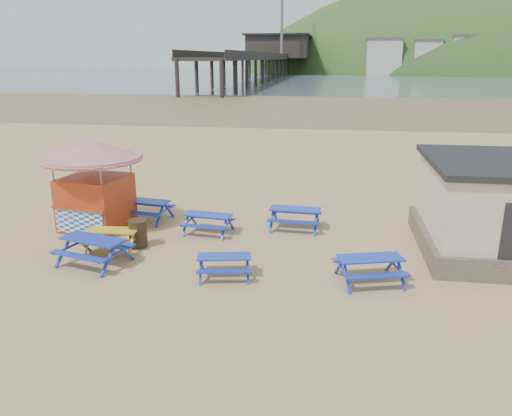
% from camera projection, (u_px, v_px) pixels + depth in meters
% --- Properties ---
extents(ground, '(400.00, 400.00, 0.00)m').
position_uv_depth(ground, '(220.00, 247.00, 17.26)').
color(ground, tan).
rests_on(ground, ground).
extents(wet_sand, '(400.00, 400.00, 0.00)m').
position_uv_depth(wet_sand, '(307.00, 105.00, 69.29)').
color(wet_sand, brown).
rests_on(wet_sand, ground).
extents(sea, '(400.00, 400.00, 0.00)m').
position_uv_depth(sea, '(325.00, 76.00, 178.09)').
color(sea, '#465865').
rests_on(sea, ground).
extents(picnic_table_blue_a, '(2.14, 1.82, 0.81)m').
position_uv_depth(picnic_table_blue_a, '(146.00, 210.00, 20.01)').
color(picnic_table_blue_a, '#1B4AA4').
rests_on(picnic_table_blue_a, ground).
extents(picnic_table_blue_b, '(1.91, 1.61, 0.73)m').
position_uv_depth(picnic_table_blue_b, '(208.00, 223.00, 18.52)').
color(picnic_table_blue_b, '#1B4AA4').
rests_on(picnic_table_blue_b, ground).
extents(picnic_table_blue_c, '(2.00, 1.65, 0.80)m').
position_uv_depth(picnic_table_blue_c, '(295.00, 218.00, 18.99)').
color(picnic_table_blue_c, '#1B4AA4').
rests_on(picnic_table_blue_c, ground).
extents(picnic_table_blue_d, '(2.39, 2.11, 0.85)m').
position_uv_depth(picnic_table_blue_d, '(94.00, 251.00, 15.72)').
color(picnic_table_blue_d, '#1B4AA4').
rests_on(picnic_table_blue_d, ground).
extents(picnic_table_blue_e, '(1.80, 1.56, 0.67)m').
position_uv_depth(picnic_table_blue_e, '(224.00, 266.00, 14.82)').
color(picnic_table_blue_e, '#1B4AA4').
rests_on(picnic_table_blue_e, ground).
extents(picnic_table_blue_f, '(2.19, 1.94, 0.77)m').
position_uv_depth(picnic_table_blue_f, '(370.00, 269.00, 14.45)').
color(picnic_table_blue_f, '#1B4AA4').
rests_on(picnic_table_blue_f, ground).
extents(picnic_table_yellow, '(1.79, 1.48, 0.72)m').
position_uv_depth(picnic_table_yellow, '(113.00, 239.00, 16.92)').
color(picnic_table_yellow, gold).
rests_on(picnic_table_yellow, ground).
extents(ice_cream_kiosk, '(4.29, 4.29, 3.39)m').
position_uv_depth(ice_cream_kiosk, '(93.00, 173.00, 18.65)').
color(ice_cream_kiosk, '#A73516').
rests_on(ice_cream_kiosk, ground).
extents(litter_bin, '(0.66, 0.66, 0.97)m').
position_uv_depth(litter_bin, '(138.00, 233.00, 17.12)').
color(litter_bin, '#3B2918').
rests_on(litter_bin, ground).
extents(pier, '(24.00, 220.00, 39.29)m').
position_uv_depth(pier, '(277.00, 60.00, 186.91)').
color(pier, black).
rests_on(pier, ground).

